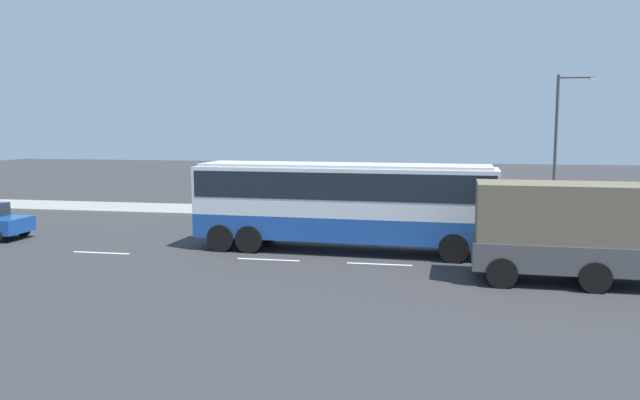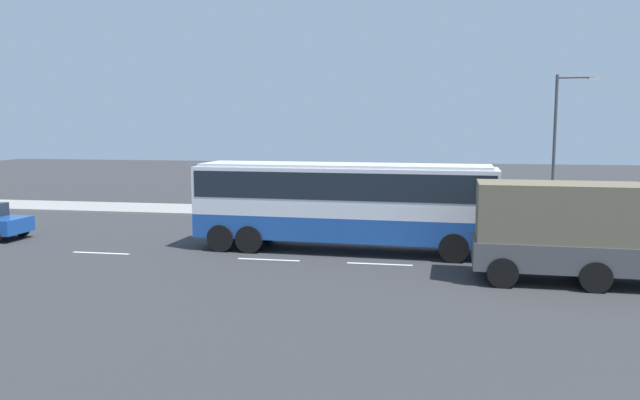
# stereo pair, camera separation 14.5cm
# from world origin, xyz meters

# --- Properties ---
(ground_plane) EXTENTS (120.00, 120.00, 0.00)m
(ground_plane) POSITION_xyz_m (0.00, 0.00, 0.00)
(ground_plane) COLOR #333335
(sidewalk_curb) EXTENTS (80.00, 4.00, 0.15)m
(sidewalk_curb) POSITION_xyz_m (0.00, 9.23, 0.07)
(sidewalk_curb) COLOR gray
(sidewalk_curb) RESTS_ON ground_plane
(lane_centreline) EXTENTS (32.64, 0.16, 0.01)m
(lane_centreline) POSITION_xyz_m (-1.79, -3.07, 0.00)
(lane_centreline) COLOR white
(lane_centreline) RESTS_ON ground_plane
(coach_bus) EXTENTS (12.06, 3.15, 3.53)m
(coach_bus) POSITION_xyz_m (-1.51, -0.93, 2.19)
(coach_bus) COLOR #1E4C9E
(coach_bus) RESTS_ON ground_plane
(cargo_truck) EXTENTS (7.70, 2.76, 3.22)m
(cargo_truck) POSITION_xyz_m (6.98, -4.67, 1.72)
(cargo_truck) COLOR #19592D
(cargo_truck) RESTS_ON ground_plane
(pedestrian_near_curb) EXTENTS (0.32, 0.32, 1.65)m
(pedestrian_near_curb) POSITION_xyz_m (3.77, 8.96, 1.10)
(pedestrian_near_curb) COLOR #38334C
(pedestrian_near_curb) RESTS_ON sidewalk_curb
(pedestrian_at_crossing) EXTENTS (0.32, 0.32, 1.58)m
(pedestrian_at_crossing) POSITION_xyz_m (-2.10, 8.61, 1.05)
(pedestrian_at_crossing) COLOR #38334C
(pedestrian_at_crossing) RESTS_ON sidewalk_curb
(street_lamp) EXTENTS (2.06, 0.24, 7.42)m
(street_lamp) POSITION_xyz_m (8.22, 7.70, 4.42)
(street_lamp) COLOR #47474C
(street_lamp) RESTS_ON sidewalk_curb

